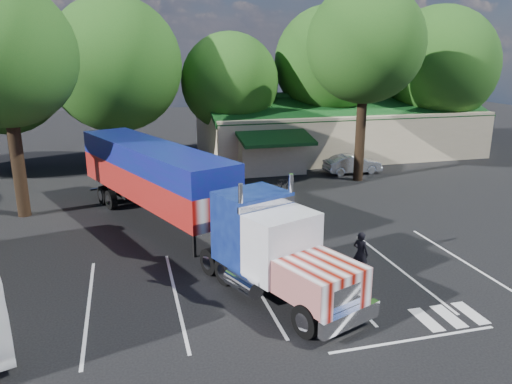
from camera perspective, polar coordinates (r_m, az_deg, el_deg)
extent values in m
plane|color=black|center=(25.64, -3.43, -4.90)|extent=(120.00, 120.00, 0.00)
cube|color=#C7B394|center=(46.06, 9.28, 6.85)|extent=(24.00, 11.00, 4.00)
cube|color=#13451A|center=(43.58, 10.72, 9.59)|extent=(24.20, 6.25, 2.10)
cube|color=#13451A|center=(47.93, 8.24, 10.25)|extent=(24.20, 6.25, 2.10)
cube|color=#C7B394|center=(38.15, 1.67, 4.27)|extent=(5.00, 2.50, 2.80)
cube|color=#13451A|center=(36.65, 2.27, 6.17)|extent=(5.40, 3.19, 0.80)
cylinder|color=black|center=(42.73, -26.00, 4.74)|extent=(0.70, 0.70, 4.00)
sphere|color=#164D16|center=(42.18, -26.85, 11.61)|extent=(8.40, 8.40, 8.40)
cylinder|color=black|center=(40.31, -15.20, 5.44)|extent=(0.70, 0.70, 4.30)
sphere|color=#164D16|center=(39.72, -15.83, 13.83)|extent=(10.00, 10.00, 10.00)
cylinder|color=black|center=(42.54, -2.93, 6.02)|extent=(0.70, 0.70, 3.60)
sphere|color=#164D16|center=(41.99, -3.02, 12.48)|extent=(8.00, 8.00, 8.00)
cylinder|color=black|center=(45.63, 8.14, 7.13)|extent=(0.70, 0.70, 4.50)
sphere|color=#164D16|center=(45.12, 8.44, 14.48)|extent=(9.60, 9.60, 9.60)
cylinder|color=black|center=(49.41, 19.50, 6.69)|extent=(0.70, 0.70, 3.90)
sphere|color=#164D16|center=(48.91, 20.15, 13.46)|extent=(10.40, 10.40, 10.40)
cylinder|color=black|center=(30.69, -25.55, 2.89)|extent=(0.70, 0.70, 6.00)
sphere|color=#164D16|center=(30.08, -26.90, 13.79)|extent=(7.60, 7.60, 7.60)
cylinder|color=black|center=(36.33, 11.83, 6.32)|extent=(0.70, 0.70, 6.50)
sphere|color=#164D16|center=(35.86, 12.41, 16.21)|extent=(8.00, 8.00, 8.00)
cube|color=black|center=(19.47, 2.13, -9.38)|extent=(3.68, 7.16, 0.26)
cube|color=white|center=(17.01, 10.66, -14.06)|extent=(2.52, 1.21, 0.57)
cube|color=white|center=(16.83, 10.24, -11.95)|extent=(1.21, 0.58, 0.94)
cube|color=white|center=(17.48, 7.38, -9.96)|extent=(3.16, 3.21, 1.20)
cube|color=silver|center=(18.64, 2.98, -6.04)|extent=(3.04, 2.52, 2.40)
cube|color=black|center=(17.97, 4.39, -5.14)|extent=(2.26, 0.97, 1.04)
cube|color=white|center=(18.83, 1.32, -1.41)|extent=(2.55, 1.11, 0.26)
cube|color=navy|center=(19.94, -0.45, -3.88)|extent=(3.19, 2.90, 2.81)
cylinder|color=white|center=(18.44, -1.73, -4.36)|extent=(0.24, 0.24, 3.54)
cylinder|color=white|center=(19.83, 3.95, -2.91)|extent=(0.24, 0.24, 3.54)
cylinder|color=white|center=(18.78, -1.47, -10.37)|extent=(1.26, 1.80, 0.69)
cylinder|color=white|center=(20.38, 5.07, -8.24)|extent=(1.26, 1.80, 0.69)
cube|color=silver|center=(27.49, -11.72, 1.13)|extent=(7.48, 13.39, 1.56)
cube|color=navy|center=(27.17, -11.88, 4.00)|extent=(7.48, 13.39, 1.25)
cube|color=black|center=(31.73, -14.97, 0.36)|extent=(2.52, 3.85, 0.36)
cube|color=black|center=(22.85, -7.07, -5.69)|extent=(0.16, 0.16, 1.46)
cube|color=black|center=(23.55, -3.98, -4.94)|extent=(0.16, 0.16, 1.46)
cube|color=white|center=(34.01, -16.45, 0.55)|extent=(2.37, 1.05, 0.13)
cylinder|color=black|center=(16.92, 5.77, -14.44)|extent=(0.77, 1.20, 1.15)
cylinder|color=black|center=(18.29, 10.96, -12.18)|extent=(0.77, 1.20, 1.15)
cylinder|color=black|center=(20.28, -3.50, -8.98)|extent=(0.77, 1.20, 1.15)
cylinder|color=black|center=(21.44, 1.44, -7.52)|extent=(0.77, 1.20, 1.15)
cylinder|color=black|center=(21.16, -5.22, -7.91)|extent=(0.77, 1.20, 1.15)
cylinder|color=black|center=(22.28, -0.40, -6.58)|extent=(0.77, 1.20, 1.15)
cylinder|color=black|center=(30.70, -16.23, -0.86)|extent=(0.77, 1.20, 1.15)
cylinder|color=black|center=(31.48, -12.52, -0.19)|extent=(0.77, 1.20, 1.15)
cylinder|color=black|center=(31.83, -17.04, -0.34)|extent=(0.77, 1.20, 1.15)
cylinder|color=black|center=(32.58, -13.44, 0.30)|extent=(0.77, 1.20, 1.15)
imported|color=black|center=(21.38, 11.86, -6.87)|extent=(0.76, 0.82, 1.89)
imported|color=black|center=(33.61, 3.24, 0.99)|extent=(1.02, 1.83, 0.91)
imported|color=#B8BBC0|center=(38.79, 10.97, 3.15)|extent=(4.42, 1.63, 1.44)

